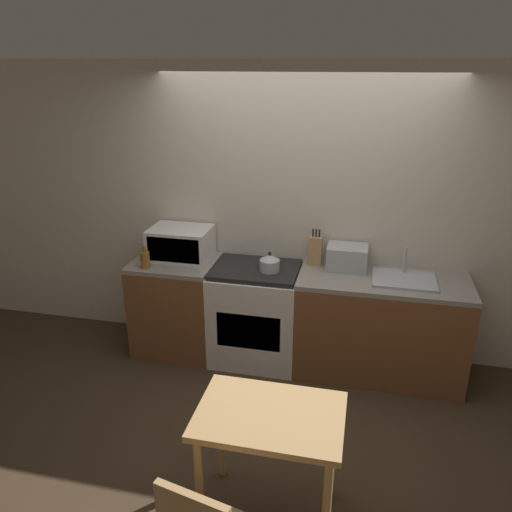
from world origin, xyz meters
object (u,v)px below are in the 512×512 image
at_px(bottle, 145,259).
at_px(stove_range, 256,314).
at_px(dining_table, 270,430).
at_px(toaster_oven, 347,257).
at_px(kettle, 270,263).
at_px(microwave, 181,243).

bearing_deg(bottle, stove_range, 12.53).
bearing_deg(stove_range, dining_table, -74.71).
relative_size(bottle, dining_table, 0.24).
distance_m(bottle, toaster_oven, 1.75).
bearing_deg(dining_table, kettle, 101.35).
distance_m(kettle, bottle, 1.08).
relative_size(kettle, bottle, 0.86).
distance_m(kettle, toaster_oven, 0.67).
height_order(kettle, dining_table, kettle).
bearing_deg(microwave, dining_table, -56.18).
distance_m(stove_range, toaster_oven, 0.96).
distance_m(stove_range, bottle, 1.10).
bearing_deg(kettle, dining_table, -78.65).
xyz_separation_m(stove_range, microwave, (-0.72, 0.09, 0.59)).
distance_m(toaster_oven, dining_table, 1.89).
relative_size(stove_range, bottle, 4.48).
bearing_deg(stove_range, kettle, -16.97).
relative_size(stove_range, kettle, 5.19).
bearing_deg(dining_table, toaster_oven, 80.25).
distance_m(stove_range, kettle, 0.54).
height_order(stove_range, dining_table, stove_range).
height_order(kettle, toaster_oven, toaster_oven).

